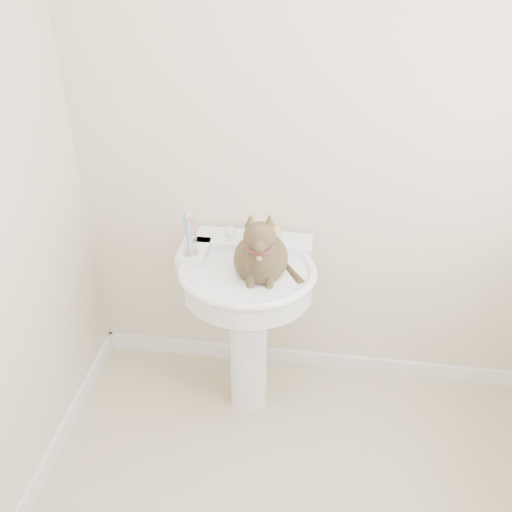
% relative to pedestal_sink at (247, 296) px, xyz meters
% --- Properties ---
extents(wall_back, '(2.20, 0.00, 2.50)m').
position_rel_pedestal_sink_xyz_m(wall_back, '(0.29, 0.29, 0.60)').
color(wall_back, beige).
rests_on(wall_back, ground).
extents(baseboard_back, '(2.20, 0.02, 0.09)m').
position_rel_pedestal_sink_xyz_m(baseboard_back, '(0.29, 0.28, -0.61)').
color(baseboard_back, white).
rests_on(baseboard_back, floor).
extents(pedestal_sink, '(0.60, 0.59, 0.83)m').
position_rel_pedestal_sink_xyz_m(pedestal_sink, '(0.00, 0.00, 0.00)').
color(pedestal_sink, white).
rests_on(pedestal_sink, floor).
extents(faucet, '(0.28, 0.12, 0.14)m').
position_rel_pedestal_sink_xyz_m(faucet, '(0.00, 0.15, 0.22)').
color(faucet, silver).
rests_on(faucet, pedestal_sink).
extents(soap_bar, '(0.10, 0.07, 0.03)m').
position_rel_pedestal_sink_xyz_m(soap_bar, '(0.07, 0.24, 0.19)').
color(soap_bar, yellow).
rests_on(soap_bar, pedestal_sink).
extents(toothbrush_cup, '(0.07, 0.07, 0.18)m').
position_rel_pedestal_sink_xyz_m(toothbrush_cup, '(-0.24, 0.03, 0.23)').
color(toothbrush_cup, silver).
rests_on(toothbrush_cup, pedestal_sink).
extents(cat, '(0.25, 0.31, 0.45)m').
position_rel_pedestal_sink_xyz_m(cat, '(0.06, -0.03, 0.23)').
color(cat, brown).
rests_on(cat, pedestal_sink).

